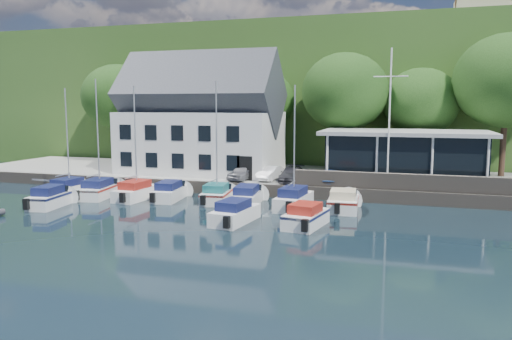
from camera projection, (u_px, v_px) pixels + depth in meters
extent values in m
plane|color=black|center=(202.00, 230.00, 28.84)|extent=(180.00, 180.00, 0.00)
cube|color=gray|center=(277.00, 179.00, 45.38)|extent=(60.00, 13.00, 1.00)
cube|color=#60564D|center=(257.00, 190.00, 39.21)|extent=(60.00, 0.30, 1.00)
cube|color=#355620|center=(342.00, 100.00, 86.62)|extent=(160.00, 75.00, 16.00)
cube|color=#5A6C36|center=(392.00, 55.00, 90.84)|extent=(50.00, 30.00, 0.30)
cube|color=#60564D|center=(417.00, 183.00, 35.99)|extent=(18.00, 0.50, 1.20)
imported|color=#A6A7AB|center=(243.00, 172.00, 41.32)|extent=(2.03, 3.88, 1.26)
imported|color=white|center=(270.00, 173.00, 41.08)|extent=(1.67, 3.60, 1.14)
imported|color=#303035|center=(292.00, 174.00, 40.41)|extent=(1.81, 4.14, 1.18)
imported|color=#305394|center=(331.00, 176.00, 39.43)|extent=(1.78, 3.66, 1.21)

